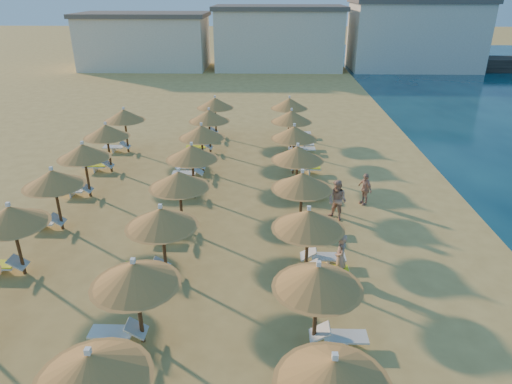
{
  "coord_description": "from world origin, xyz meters",
  "views": [
    {
      "loc": [
        0.48,
        -13.9,
        9.41
      ],
      "look_at": [
        -0.02,
        4.0,
        1.3
      ],
      "focal_mm": 32.0,
      "sensor_mm": 36.0,
      "label": 1
    }
  ],
  "objects_px": {
    "parasol_row_east": "(305,200)",
    "beachgoer_a": "(340,257)",
    "beachgoer_c": "(365,189)",
    "beachgoer_b": "(337,200)",
    "parasol_row_west": "(171,198)",
    "jetty": "(489,64)"
  },
  "relations": [
    {
      "from": "parasol_row_east",
      "to": "beachgoer_a",
      "type": "height_order",
      "value": "parasol_row_east"
    },
    {
      "from": "beachgoer_c",
      "to": "beachgoer_b",
      "type": "height_order",
      "value": "beachgoer_b"
    },
    {
      "from": "parasol_row_east",
      "to": "beachgoer_c",
      "type": "relative_size",
      "value": 20.85
    },
    {
      "from": "beachgoer_b",
      "to": "parasol_row_west",
      "type": "bearing_deg",
      "value": -116.23
    },
    {
      "from": "jetty",
      "to": "beachgoer_b",
      "type": "xyz_separation_m",
      "value": [
        -23.71,
        -39.69,
        0.16
      ]
    },
    {
      "from": "parasol_row_east",
      "to": "parasol_row_west",
      "type": "relative_size",
      "value": 1.0
    },
    {
      "from": "parasol_row_east",
      "to": "beachgoer_a",
      "type": "distance_m",
      "value": 2.43
    },
    {
      "from": "parasol_row_east",
      "to": "parasol_row_west",
      "type": "distance_m",
      "value": 4.93
    },
    {
      "from": "parasol_row_west",
      "to": "beachgoer_c",
      "type": "xyz_separation_m",
      "value": [
        8.1,
        4.48,
        -1.52
      ]
    },
    {
      "from": "jetty",
      "to": "parasol_row_west",
      "type": "distance_m",
      "value": 52.26
    },
    {
      "from": "jetty",
      "to": "beachgoer_a",
      "type": "bearing_deg",
      "value": -115.77
    },
    {
      "from": "beachgoer_a",
      "to": "beachgoer_c",
      "type": "distance_m",
      "value": 6.36
    },
    {
      "from": "jetty",
      "to": "beachgoer_b",
      "type": "relative_size",
      "value": 16.39
    },
    {
      "from": "parasol_row_east",
      "to": "beachgoer_b",
      "type": "relative_size",
      "value": 17.53
    },
    {
      "from": "beachgoer_c",
      "to": "parasol_row_west",
      "type": "bearing_deg",
      "value": -88.08
    },
    {
      "from": "jetty",
      "to": "parasol_row_east",
      "type": "height_order",
      "value": "parasol_row_east"
    },
    {
      "from": "parasol_row_west",
      "to": "jetty",
      "type": "bearing_deg",
      "value": 54.56
    },
    {
      "from": "jetty",
      "to": "parasol_row_east",
      "type": "relative_size",
      "value": 0.94
    },
    {
      "from": "parasol_row_west",
      "to": "beachgoer_c",
      "type": "distance_m",
      "value": 9.37
    },
    {
      "from": "parasol_row_east",
      "to": "beachgoer_a",
      "type": "relative_size",
      "value": 18.89
    },
    {
      "from": "beachgoer_c",
      "to": "beachgoer_b",
      "type": "bearing_deg",
      "value": -70.23
    },
    {
      "from": "jetty",
      "to": "beachgoer_b",
      "type": "height_order",
      "value": "beachgoer_b"
    }
  ]
}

